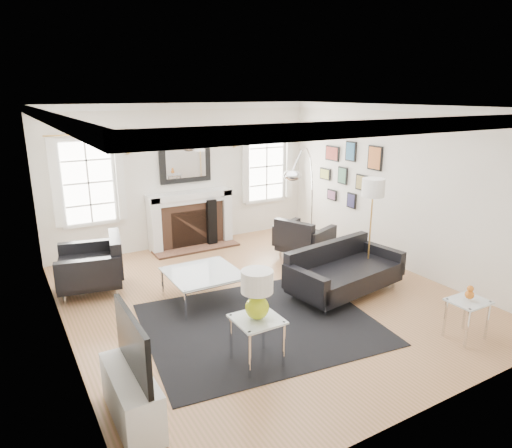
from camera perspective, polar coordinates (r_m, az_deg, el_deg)
floor at (r=7.02m, az=0.83°, el=-9.09°), size 6.00×6.00×0.00m
back_wall at (r=9.19m, az=-8.86°, el=5.98°), size 5.50×0.04×2.80m
front_wall at (r=4.38m, az=21.67°, el=-6.34°), size 5.50×0.04×2.80m
left_wall at (r=5.69m, az=-23.61°, el=-1.48°), size 0.04×6.00×2.80m
right_wall at (r=8.27m, az=17.49°, el=4.30°), size 0.04×6.00×2.80m
ceiling at (r=6.35m, az=0.93°, el=14.42°), size 5.50×6.00×0.02m
crown_molding at (r=6.35m, az=0.93°, el=13.88°), size 5.50×6.00×0.12m
fireplace at (r=9.19m, az=-8.15°, el=0.51°), size 1.70×0.69×1.11m
mantel_mirror at (r=9.11m, az=-8.82°, el=7.48°), size 1.05×0.07×0.75m
window_left at (r=8.64m, az=-20.25°, el=4.93°), size 1.24×0.15×1.62m
window_right at (r=9.94m, az=1.27°, el=7.27°), size 1.24×0.15×1.62m
gallery_wall at (r=9.13m, az=11.44°, el=6.63°), size 0.04×1.73×1.29m
tv_unit at (r=4.66m, az=-15.26°, el=-19.32°), size 0.35×1.00×1.09m
area_rug at (r=6.26m, az=0.52°, el=-12.35°), size 3.24×2.80×0.01m
sofa at (r=7.17m, az=10.71°, el=-5.92°), size 1.98×1.12×0.61m
armchair_left at (r=7.53m, az=-19.58°, el=-5.01°), size 1.12×1.21×0.71m
armchair_right at (r=8.58m, az=5.83°, el=-1.88°), size 1.10×1.16×0.62m
coffee_table at (r=6.78m, az=-6.63°, el=-6.25°), size 1.02×1.02×0.45m
side_table_left at (r=5.23m, az=0.13°, el=-12.75°), size 0.52×0.52×0.57m
nesting_table at (r=6.33m, az=24.93°, el=-9.58°), size 0.47×0.40×0.52m
gourd_lamp at (r=5.04m, az=0.13°, el=-8.41°), size 0.36×0.36×0.57m
orange_vase at (r=6.25m, az=25.16°, el=-7.82°), size 0.11×0.11×0.18m
arc_floor_lamp at (r=8.43m, az=5.91°, el=3.40°), size 1.50×1.39×2.12m
stick_floor_lamp at (r=7.25m, az=14.40°, el=3.74°), size 0.35×0.35×1.73m
speaker_tower at (r=9.22m, az=-5.65°, el=0.21°), size 0.19×0.19×0.95m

